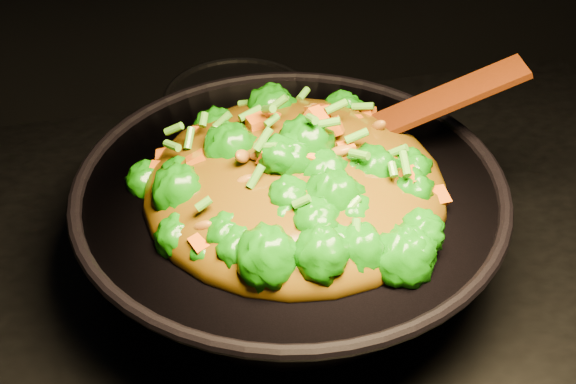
{
  "coord_description": "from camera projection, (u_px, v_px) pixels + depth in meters",
  "views": [
    {
      "loc": [
        -0.13,
        -0.63,
        1.58
      ],
      "look_at": [
        0.03,
        0.06,
        1.02
      ],
      "focal_mm": 50.0,
      "sensor_mm": 36.0,
      "label": 1
    }
  ],
  "objects": [
    {
      "name": "back_pot",
      "position": [
        240.0,
        128.0,
        1.11
      ],
      "size": [
        0.23,
        0.23,
        0.11
      ],
      "primitive_type": "cylinder",
      "rotation": [
        0.0,
        0.0,
        0.17
      ],
      "color": "black",
      "rests_on": "stovetop"
    },
    {
      "name": "stir_fry",
      "position": [
        295.0,
        151.0,
        0.84
      ],
      "size": [
        0.38,
        0.38,
        0.11
      ],
      "primitive_type": null,
      "rotation": [
        0.0,
        0.0,
        0.16
      ],
      "color": "#157508",
      "rests_on": "wok"
    },
    {
      "name": "spatula",
      "position": [
        404.0,
        116.0,
        0.91
      ],
      "size": [
        0.27,
        0.06,
        0.12
      ],
      "primitive_type": "cube",
      "rotation": [
        0.0,
        -0.38,
        -0.08
      ],
      "color": "#320C03",
      "rests_on": "wok"
    },
    {
      "name": "wok",
      "position": [
        290.0,
        231.0,
        0.93
      ],
      "size": [
        0.54,
        0.54,
        0.13
      ],
      "primitive_type": null,
      "rotation": [
        0.0,
        0.0,
        -0.15
      ],
      "color": "black",
      "rests_on": "stovetop"
    }
  ]
}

